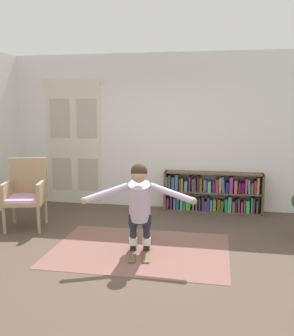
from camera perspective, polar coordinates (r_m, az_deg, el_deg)
ground_plane at (r=5.06m, az=-1.62°, el=-13.24°), size 7.20×7.20×0.00m
back_wall at (r=7.25m, az=2.72°, el=5.43°), size 6.00×0.10×2.90m
double_door at (r=7.67m, az=-10.82°, el=3.84°), size 1.22×0.05×2.45m
rug at (r=5.30m, az=-1.06°, el=-12.11°), size 2.38×1.70×0.01m
bookshelf at (r=7.13m, az=9.74°, el=-3.79°), size 1.79×0.30×0.73m
wicker_chair at (r=6.40m, az=-17.64°, el=-3.37°), size 0.72×0.72×1.10m
skis_pair at (r=5.32m, az=-1.05°, el=-11.79°), size 0.42×0.98×0.07m
person_skier at (r=4.96m, az=-1.14°, el=-4.89°), size 1.42×0.70×1.15m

